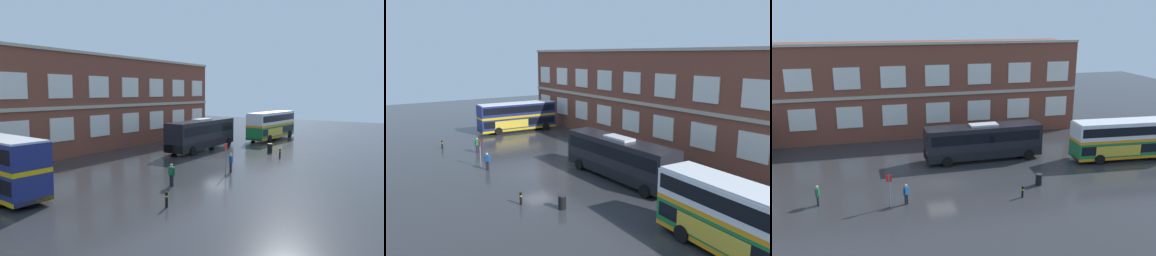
% 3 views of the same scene
% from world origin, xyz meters
% --- Properties ---
extents(ground_plane, '(120.00, 120.00, 0.00)m').
position_xyz_m(ground_plane, '(0.00, 2.00, 0.00)').
color(ground_plane, '#2B2B2D').
extents(brick_terminal_building, '(46.06, 8.19, 11.47)m').
position_xyz_m(brick_terminal_building, '(-2.86, 17.98, 5.59)').
color(brick_terminal_building, brown).
rests_on(brick_terminal_building, ground).
extents(double_decker_middle, '(11.14, 3.37, 4.07)m').
position_xyz_m(double_decker_middle, '(19.62, 1.95, 2.15)').
color(double_decker_middle, '#197038').
rests_on(double_decker_middle, ground).
extents(touring_coach, '(12.05, 3.07, 3.80)m').
position_xyz_m(touring_coach, '(5.37, 5.16, 1.91)').
color(touring_coach, black).
rests_on(touring_coach, ground).
extents(waiting_passenger, '(0.54, 0.50, 1.70)m').
position_xyz_m(waiting_passenger, '(-3.50, -3.51, 0.93)').
color(waiting_passenger, black).
rests_on(waiting_passenger, ground).
extents(second_passenger, '(0.26, 0.64, 1.70)m').
position_xyz_m(second_passenger, '(-10.26, -2.12, 0.93)').
color(second_passenger, black).
rests_on(second_passenger, ground).
extents(bus_stand_flag, '(0.44, 0.10, 2.70)m').
position_xyz_m(bus_stand_flag, '(-4.79, -3.72, 1.64)').
color(bus_stand_flag, slate).
rests_on(bus_stand_flag, ground).
extents(station_litter_bin, '(0.60, 0.60, 1.03)m').
position_xyz_m(station_litter_bin, '(8.24, -2.42, 0.52)').
color(station_litter_bin, black).
rests_on(station_litter_bin, ground).
extents(safety_bollard_west, '(0.19, 0.19, 0.95)m').
position_xyz_m(safety_bollard_west, '(5.89, -4.52, 0.49)').
color(safety_bollard_west, black).
rests_on(safety_bollard_west, ground).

